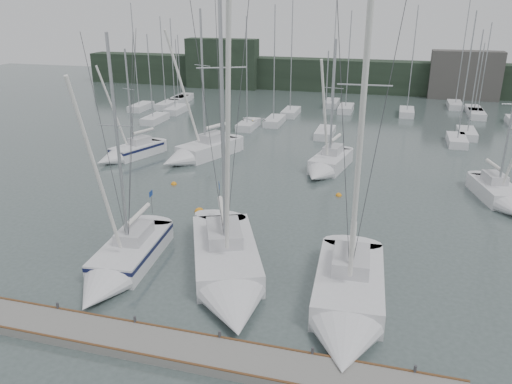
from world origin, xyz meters
TOP-DOWN VIEW (x-y plane):
  - ground at (0.00, 0.00)m, footprint 160.00×160.00m
  - dock at (0.00, -5.00)m, footprint 24.00×2.00m
  - far_treeline at (0.00, 62.00)m, footprint 90.00×4.00m
  - far_building_left at (-20.00, 60.00)m, footprint 12.00×3.00m
  - far_building_right at (18.00, 60.00)m, footprint 10.00×3.00m
  - mast_forest at (1.15, 41.92)m, footprint 52.58×24.68m
  - sailboat_near_left at (-5.16, 0.11)m, footprint 3.48×9.31m
  - sailboat_near_center at (0.90, 0.53)m, footprint 7.49×11.52m
  - sailboat_near_right at (7.06, -0.72)m, footprint 3.80×10.32m
  - sailboat_mid_a at (-15.34, 19.16)m, footprint 4.62×7.40m
  - sailboat_mid_b at (-9.00, 20.67)m, footprint 6.06×9.05m
  - sailboat_mid_c at (3.11, 20.14)m, footprint 3.77×7.70m
  - sailboat_mid_e at (16.47, 16.27)m, footprint 4.00×7.36m
  - buoy_a at (-4.17, 9.17)m, footprint 0.67×0.67m
  - buoy_b at (4.86, 14.95)m, footprint 0.46×0.46m
  - buoy_c at (-8.23, 13.89)m, footprint 0.47×0.47m
  - seagull at (1.64, 2.66)m, footprint 1.09×0.49m

SIDE VIEW (x-z plane):
  - ground at x=0.00m, z-range 0.00..0.00m
  - buoy_a at x=-4.17m, z-range -0.34..0.34m
  - buoy_b at x=4.86m, z-range -0.23..0.23m
  - buoy_c at x=-8.23m, z-range -0.23..0.23m
  - dock at x=0.00m, z-range 0.00..0.40m
  - mast_forest at x=1.15m, z-range -6.96..7.92m
  - sailboat_mid_a at x=-15.34m, z-range -4.76..5.85m
  - sailboat_mid_e at x=16.47m, z-range -5.41..6.51m
  - sailboat_near_left at x=-5.16m, z-range -6.13..7.24m
  - sailboat_mid_c at x=3.11m, z-range -5.29..6.46m
  - sailboat_near_center at x=0.90m, z-range -8.63..9.84m
  - sailboat_near_right at x=7.06m, z-range -8.29..9.55m
  - sailboat_mid_b at x=-9.00m, z-range -6.41..7.68m
  - far_treeline at x=0.00m, z-range 0.00..5.00m
  - far_building_right at x=18.00m, z-range 0.00..7.00m
  - far_building_left at x=-20.00m, z-range 0.00..8.00m
  - seagull at x=1.64m, z-range 8.25..8.46m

